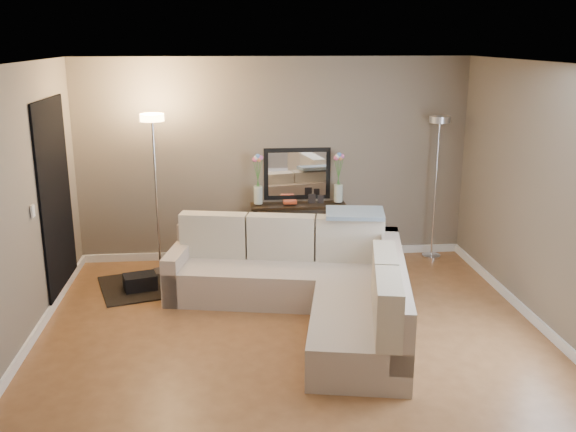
{
  "coord_description": "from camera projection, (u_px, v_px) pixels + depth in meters",
  "views": [
    {
      "loc": [
        -0.57,
        -5.34,
        2.82
      ],
      "look_at": [
        0.0,
        0.8,
        1.1
      ],
      "focal_mm": 40.0,
      "sensor_mm": 36.0,
      "label": 1
    }
  ],
  "objects": [
    {
      "name": "floor",
      "position": [
        296.0,
        354.0,
        5.93
      ],
      "size": [
        5.0,
        5.5,
        0.01
      ],
      "primitive_type": "cube",
      "color": "#905C34",
      "rests_on": "ground"
    },
    {
      "name": "ceiling",
      "position": [
        297.0,
        65.0,
        5.23
      ],
      "size": [
        5.0,
        5.5,
        0.01
      ],
      "primitive_type": "cube",
      "color": "white",
      "rests_on": "ground"
    },
    {
      "name": "wall_back",
      "position": [
        274.0,
        160.0,
        8.23
      ],
      "size": [
        5.0,
        0.02,
        2.6
      ],
      "primitive_type": "cube",
      "color": "#756A5A",
      "rests_on": "ground"
    },
    {
      "name": "wall_front",
      "position": [
        360.0,
        382.0,
        2.93
      ],
      "size": [
        5.0,
        0.02,
        2.6
      ],
      "primitive_type": "cube",
      "color": "#756A5A",
      "rests_on": "ground"
    },
    {
      "name": "wall_right",
      "position": [
        572.0,
        211.0,
        5.81
      ],
      "size": [
        0.02,
        5.5,
        2.6
      ],
      "primitive_type": "cube",
      "color": "#756A5A",
      "rests_on": "ground"
    },
    {
      "name": "baseboard_back",
      "position": [
        275.0,
        253.0,
        8.54
      ],
      "size": [
        5.0,
        0.03,
        0.1
      ],
      "primitive_type": "cube",
      "color": "white",
      "rests_on": "ground"
    },
    {
      "name": "baseboard_left",
      "position": [
        18.0,
        361.0,
        5.7
      ],
      "size": [
        0.03,
        5.5,
        0.1
      ],
      "primitive_type": "cube",
      "color": "white",
      "rests_on": "ground"
    },
    {
      "name": "baseboard_right",
      "position": [
        554.0,
        337.0,
        6.14
      ],
      "size": [
        0.03,
        5.5,
        0.1
      ],
      "primitive_type": "cube",
      "color": "white",
      "rests_on": "ground"
    },
    {
      "name": "doorway",
      "position": [
        56.0,
        200.0,
        7.04
      ],
      "size": [
        0.02,
        1.2,
        2.2
      ],
      "primitive_type": "cube",
      "color": "black",
      "rests_on": "ground"
    },
    {
      "name": "switch_plate",
      "position": [
        33.0,
        211.0,
        6.2
      ],
      "size": [
        0.02,
        0.08,
        0.12
      ],
      "primitive_type": "cube",
      "color": "white",
      "rests_on": "ground"
    },
    {
      "name": "sectional_sofa",
      "position": [
        311.0,
        283.0,
        6.73
      ],
      "size": [
        2.66,
        2.87,
        0.89
      ],
      "color": "#BCAA98",
      "rests_on": "floor"
    },
    {
      "name": "throw_blanket",
      "position": [
        355.0,
        213.0,
        7.12
      ],
      "size": [
        0.69,
        0.46,
        0.09
      ],
      "primitive_type": "cube",
      "rotation": [
        0.1,
        0.0,
        -0.14
      ],
      "color": "#7D92A1",
      "rests_on": "sectional_sofa"
    },
    {
      "name": "console_table",
      "position": [
        292.0,
        229.0,
        8.33
      ],
      "size": [
        1.22,
        0.34,
        0.75
      ],
      "color": "black",
      "rests_on": "floor"
    },
    {
      "name": "leaning_mirror",
      "position": [
        297.0,
        174.0,
        8.3
      ],
      "size": [
        0.87,
        0.05,
        0.68
      ],
      "color": "black",
      "rests_on": "console_table"
    },
    {
      "name": "table_decor",
      "position": [
        298.0,
        201.0,
        8.2
      ],
      "size": [
        0.52,
        0.11,
        0.12
      ],
      "color": "#C24322",
      "rests_on": "console_table"
    },
    {
      "name": "flower_vase_left",
      "position": [
        258.0,
        183.0,
        8.12
      ],
      "size": [
        0.14,
        0.11,
        0.64
      ],
      "color": "silver",
      "rests_on": "console_table"
    },
    {
      "name": "flower_vase_right",
      "position": [
        338.0,
        181.0,
        8.22
      ],
      "size": [
        0.14,
        0.11,
        0.64
      ],
      "color": "silver",
      "rests_on": "console_table"
    },
    {
      "name": "floor_lamp_lit",
      "position": [
        155.0,
        163.0,
        7.58
      ],
      "size": [
        0.35,
        0.35,
        1.97
      ],
      "color": "silver",
      "rests_on": "floor"
    },
    {
      "name": "floor_lamp_unlit",
      "position": [
        437.0,
        159.0,
        8.19
      ],
      "size": [
        0.27,
        0.27,
        1.87
      ],
      "color": "silver",
      "rests_on": "floor"
    },
    {
      "name": "charcoal_rug",
      "position": [
        158.0,
        284.0,
        7.58
      ],
      "size": [
        1.5,
        1.29,
        0.02
      ],
      "primitive_type": "cube",
      "rotation": [
        0.0,
        0.0,
        0.29
      ],
      "color": "black",
      "rests_on": "floor"
    },
    {
      "name": "black_bag",
      "position": [
        140.0,
        284.0,
        7.4
      ],
      "size": [
        0.42,
        0.35,
        0.24
      ],
      "primitive_type": "cube",
      "rotation": [
        0.0,
        0.0,
        0.29
      ],
      "color": "black",
      "rests_on": "charcoal_rug"
    }
  ]
}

